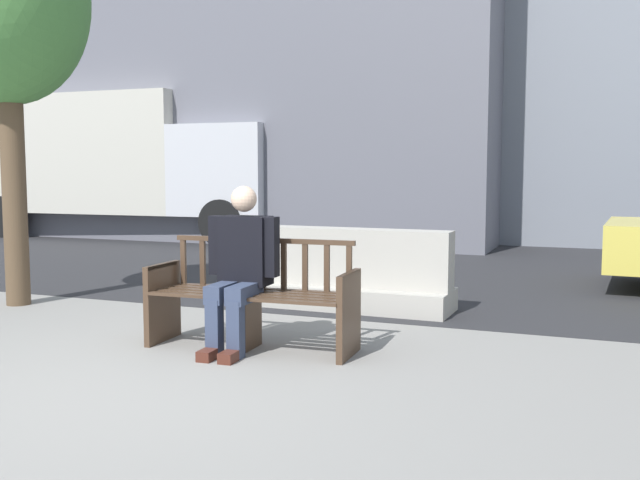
{
  "coord_description": "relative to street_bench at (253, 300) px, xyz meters",
  "views": [
    {
      "loc": [
        2.99,
        -3.7,
        1.43
      ],
      "look_at": [
        0.38,
        2.86,
        0.75
      ],
      "focal_mm": 40.0,
      "sensor_mm": 36.0,
      "label": 1
    }
  ],
  "objects": [
    {
      "name": "jersey_barrier_centre",
      "position": [
        0.24,
        1.89,
        -0.06
      ],
      "size": [
        2.01,
        0.72,
        0.84
      ],
      "color": "#ADA89E",
      "rests_on": "ground"
    },
    {
      "name": "ground_plane",
      "position": [
        -0.38,
        -1.39,
        -0.4
      ],
      "size": [
        200.0,
        200.0,
        0.0
      ],
      "primitive_type": "plane",
      "color": "gray"
    },
    {
      "name": "street_tree",
      "position": [
        -3.22,
        0.76,
        2.78
      ],
      "size": [
        1.69,
        1.69,
        4.31
      ],
      "color": "brown",
      "rests_on": "ground"
    },
    {
      "name": "street_asphalt",
      "position": [
        -0.38,
        7.31,
        -0.39
      ],
      "size": [
        120.0,
        12.0,
        0.01
      ],
      "primitive_type": "cube",
      "color": "#28282B",
      "rests_on": "ground"
    },
    {
      "name": "seated_person",
      "position": [
        -0.08,
        -0.06,
        0.29
      ],
      "size": [
        0.59,
        0.74,
        1.31
      ],
      "color": "black",
      "rests_on": "ground"
    },
    {
      "name": "delivery_truck",
      "position": [
        -7.04,
        7.85,
        1.29
      ],
      "size": [
        6.87,
        2.53,
        3.05
      ],
      "color": "silver",
      "rests_on": "ground"
    },
    {
      "name": "street_bench",
      "position": [
        0.0,
        0.0,
        0.0
      ],
      "size": [
        1.71,
        0.61,
        0.88
      ],
      "color": "#473323",
      "rests_on": "ground"
    }
  ]
}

